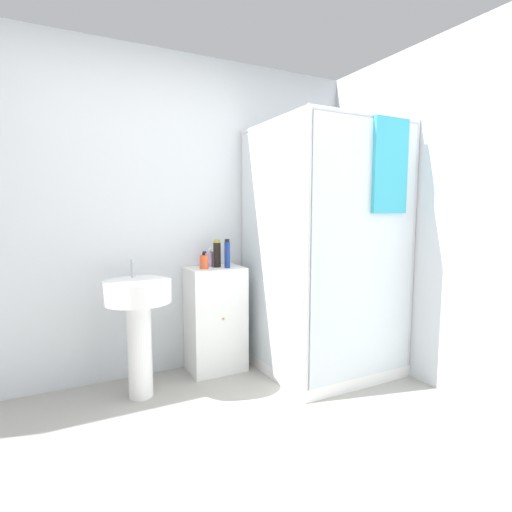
# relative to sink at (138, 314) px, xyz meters

# --- Properties ---
(ground_plane) EXTENTS (12.00, 12.00, 0.00)m
(ground_plane) POSITION_rel_sink_xyz_m (0.27, -1.30, -0.59)
(ground_plane) COLOR #9E9B93
(wall_back) EXTENTS (6.40, 0.06, 2.50)m
(wall_back) POSITION_rel_sink_xyz_m (0.27, 0.40, 0.66)
(wall_back) COLOR silver
(wall_back) RESTS_ON ground_plane
(wall_right) EXTENTS (0.06, 6.40, 2.50)m
(wall_right) POSITION_rel_sink_xyz_m (1.97, -1.30, 0.66)
(wall_right) COLOR silver
(wall_right) RESTS_ON ground_plane
(shower_enclosure) EXTENTS (0.99, 1.02, 1.95)m
(shower_enclosure) POSITION_rel_sink_xyz_m (1.39, -0.21, -0.10)
(shower_enclosure) COLOR white
(shower_enclosure) RESTS_ON ground_plane
(vanity_cabinet) EXTENTS (0.44, 0.34, 0.84)m
(vanity_cabinet) POSITION_rel_sink_xyz_m (0.64, 0.20, -0.17)
(vanity_cabinet) COLOR white
(vanity_cabinet) RESTS_ON ground_plane
(sink) EXTENTS (0.45, 0.45, 0.95)m
(sink) POSITION_rel_sink_xyz_m (0.00, 0.00, 0.00)
(sink) COLOR white
(sink) RESTS_ON ground_plane
(soap_dispenser) EXTENTS (0.07, 0.07, 0.14)m
(soap_dispenser) POSITION_rel_sink_xyz_m (0.54, 0.16, 0.31)
(soap_dispenser) COLOR #E5562D
(soap_dispenser) RESTS_ON vanity_cabinet
(shampoo_bottle_tall_black) EXTENTS (0.06, 0.06, 0.22)m
(shampoo_bottle_tall_black) POSITION_rel_sink_xyz_m (0.66, 0.21, 0.36)
(shampoo_bottle_tall_black) COLOR black
(shampoo_bottle_tall_black) RESTS_ON vanity_cabinet
(shampoo_bottle_blue) EXTENTS (0.04, 0.04, 0.23)m
(shampoo_bottle_blue) POSITION_rel_sink_xyz_m (0.72, 0.13, 0.36)
(shampoo_bottle_blue) COLOR navy
(shampoo_bottle_blue) RESTS_ON vanity_cabinet
(lotion_bottle_white) EXTENTS (0.06, 0.06, 0.15)m
(lotion_bottle_white) POSITION_rel_sink_xyz_m (0.62, 0.26, 0.31)
(lotion_bottle_white) COLOR #B299C6
(lotion_bottle_white) RESTS_ON vanity_cabinet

